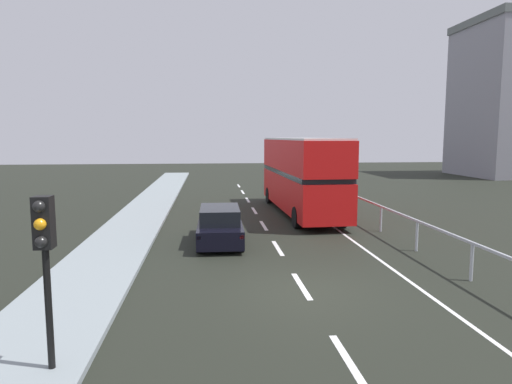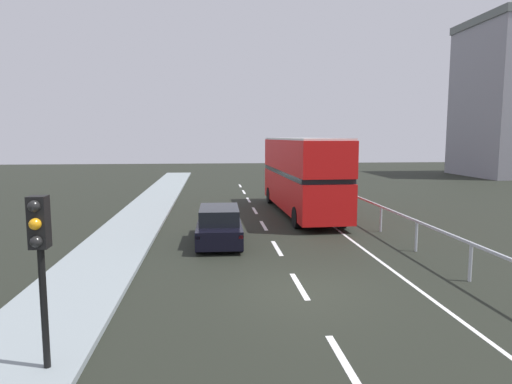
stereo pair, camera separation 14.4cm
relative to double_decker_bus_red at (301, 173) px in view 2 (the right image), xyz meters
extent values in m
cube|color=black|center=(-2.44, -12.27, -2.27)|extent=(73.72, 120.00, 0.10)
cube|color=gray|center=(-8.56, -12.27, -2.15)|extent=(2.67, 80.00, 0.14)
cube|color=silver|center=(-2.44, -16.34, -2.21)|extent=(0.16, 2.30, 0.01)
cube|color=silver|center=(-2.44, -11.94, -2.21)|extent=(0.16, 2.30, 0.01)
cube|color=silver|center=(-2.44, -7.55, -2.21)|extent=(0.16, 2.30, 0.01)
cube|color=silver|center=(-2.44, -3.16, -2.21)|extent=(0.16, 2.30, 0.01)
cube|color=silver|center=(-2.44, 1.24, -2.21)|extent=(0.16, 2.30, 0.01)
cube|color=silver|center=(-2.44, 5.63, -2.21)|extent=(0.16, 2.30, 0.01)
cube|color=silver|center=(-2.44, 10.02, -2.21)|extent=(0.16, 2.30, 0.01)
cube|color=silver|center=(-2.44, 14.42, -2.21)|extent=(0.16, 2.30, 0.01)
cube|color=silver|center=(0.79, -3.27, -2.21)|extent=(0.12, 46.00, 0.01)
cube|color=#ADB1BB|center=(2.59, -3.27, -1.09)|extent=(0.08, 42.00, 0.08)
cylinder|color=#ADB1BB|center=(2.59, -12.02, -1.65)|extent=(0.10, 0.10, 1.13)
cylinder|color=#ADB1BB|center=(2.59, -8.52, -1.65)|extent=(0.10, 0.10, 1.13)
cylinder|color=#ADB1BB|center=(2.59, -5.02, -1.65)|extent=(0.10, 0.10, 1.13)
cylinder|color=#ADB1BB|center=(2.59, -1.52, -1.65)|extent=(0.10, 0.10, 1.13)
cylinder|color=#ADB1BB|center=(2.59, 1.98, -1.65)|extent=(0.10, 0.10, 1.13)
cylinder|color=#ADB1BB|center=(2.59, 5.48, -1.65)|extent=(0.10, 0.10, 1.13)
cylinder|color=#ADB1BB|center=(2.59, 8.98, -1.65)|extent=(0.10, 0.10, 1.13)
cylinder|color=#ADB1BB|center=(2.59, 12.48, -1.65)|extent=(0.10, 0.10, 1.13)
cylinder|color=#ADB1BB|center=(2.59, 15.98, -1.65)|extent=(0.10, 0.10, 1.13)
cube|color=red|center=(0.00, -0.01, -0.96)|extent=(2.71, 11.02, 1.80)
cube|color=black|center=(0.00, -0.01, 0.06)|extent=(2.72, 10.58, 0.24)
cube|color=red|center=(0.00, -0.01, 0.99)|extent=(2.71, 11.02, 1.63)
cube|color=silver|center=(0.00, -0.01, 1.86)|extent=(2.65, 10.80, 0.10)
cube|color=black|center=(-0.15, 5.45, -0.87)|extent=(2.16, 0.10, 1.26)
cube|color=yellow|center=(-0.15, 5.45, 1.40)|extent=(1.44, 0.08, 0.28)
cylinder|color=black|center=(-1.22, 4.04, -1.72)|extent=(0.31, 1.01, 1.00)
cylinder|color=black|center=(0.99, 4.10, -1.72)|extent=(0.31, 1.01, 1.00)
cylinder|color=black|center=(-0.99, -3.92, -1.72)|extent=(0.31, 1.01, 1.00)
cylinder|color=black|center=(1.21, -3.86, -1.72)|extent=(0.31, 1.01, 1.00)
cube|color=black|center=(-4.59, -6.34, -1.70)|extent=(1.79, 4.54, 0.68)
cube|color=black|center=(-4.59, -6.57, -1.06)|extent=(1.55, 2.50, 0.59)
cube|color=red|center=(-5.38, -8.55, -1.53)|extent=(0.16, 0.06, 0.12)
cube|color=red|center=(-3.87, -8.58, -1.53)|extent=(0.16, 0.06, 0.12)
cylinder|color=black|center=(-5.34, -4.78, -1.90)|extent=(0.21, 0.64, 0.64)
cylinder|color=black|center=(-3.79, -4.80, -1.90)|extent=(0.21, 0.64, 0.64)
cylinder|color=black|center=(-5.39, -7.88, -1.90)|extent=(0.21, 0.64, 0.64)
cylinder|color=black|center=(-3.84, -7.91, -1.90)|extent=(0.21, 0.64, 0.64)
cylinder|color=black|center=(-7.80, -16.23, -0.55)|extent=(0.12, 0.12, 3.06)
cube|color=black|center=(-7.80, -16.23, 0.54)|extent=(0.30, 0.30, 0.90)
sphere|color=black|center=(-7.80, -16.40, 0.84)|extent=(0.20, 0.20, 0.20)
sphere|color=orange|center=(-7.80, -16.40, 0.54)|extent=(0.20, 0.20, 0.20)
sphere|color=black|center=(-7.80, -16.40, 0.24)|extent=(0.20, 0.20, 0.20)
camera|label=1|loc=(-5.01, -24.10, 1.98)|focal=31.70mm
camera|label=2|loc=(-4.87, -24.11, 1.98)|focal=31.70mm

